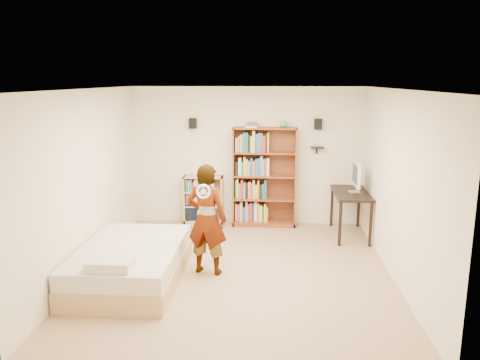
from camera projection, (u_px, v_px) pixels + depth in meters
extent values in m
cube|color=tan|center=(239.00, 272.00, 7.04)|extent=(4.50, 5.00, 0.01)
cube|color=#EDE2CB|center=(247.00, 156.00, 9.19)|extent=(4.50, 0.02, 2.70)
cube|color=#EDE2CB|center=(221.00, 244.00, 4.31)|extent=(4.50, 0.02, 2.70)
cube|color=#EDE2CB|center=(87.00, 182.00, 6.89)|extent=(0.02, 5.00, 2.70)
cube|color=#EDE2CB|center=(397.00, 186.00, 6.61)|extent=(0.02, 5.00, 2.70)
cube|color=white|center=(239.00, 89.00, 6.46)|extent=(4.50, 5.00, 0.02)
cube|color=white|center=(247.00, 88.00, 8.88)|extent=(4.50, 0.06, 0.06)
cube|color=white|center=(220.00, 99.00, 4.06)|extent=(4.50, 0.06, 0.06)
cube|color=white|center=(82.00, 91.00, 6.61)|extent=(0.06, 5.00, 0.06)
cube|color=white|center=(402.00, 92.00, 6.33)|extent=(0.06, 5.00, 0.06)
cube|color=black|center=(193.00, 123.00, 9.02)|extent=(0.14, 0.12, 0.20)
cube|color=black|center=(318.00, 124.00, 8.87)|extent=(0.14, 0.12, 0.20)
cube|color=black|center=(317.00, 147.00, 8.97)|extent=(0.25, 0.16, 0.02)
imported|color=black|center=(207.00, 219.00, 6.83)|extent=(0.68, 0.52, 1.65)
torus|color=silver|center=(203.00, 192.00, 6.43)|extent=(0.20, 0.08, 0.21)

